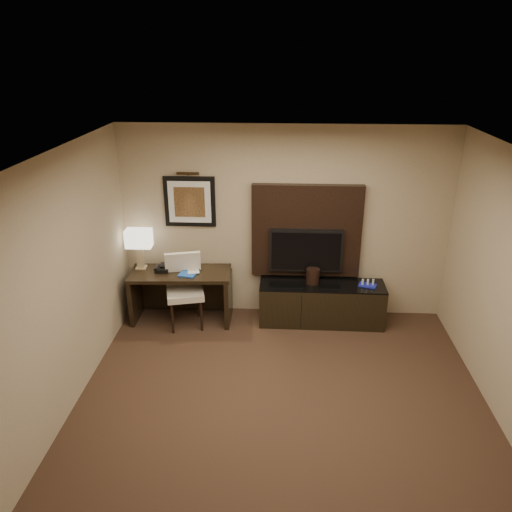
# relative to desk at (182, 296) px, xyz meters

# --- Properties ---
(floor) EXTENTS (4.50, 5.00, 0.01)m
(floor) POSITION_rel_desk_xyz_m (1.42, -2.15, -0.37)
(floor) COLOR #372318
(floor) RESTS_ON ground
(ceiling) EXTENTS (4.50, 5.00, 0.01)m
(ceiling) POSITION_rel_desk_xyz_m (1.42, -2.15, 2.33)
(ceiling) COLOR silver
(ceiling) RESTS_ON wall_back
(wall_back) EXTENTS (4.50, 0.01, 2.70)m
(wall_back) POSITION_rel_desk_xyz_m (1.42, 0.35, 0.98)
(wall_back) COLOR tan
(wall_back) RESTS_ON floor
(wall_left) EXTENTS (0.01, 5.00, 2.70)m
(wall_left) POSITION_rel_desk_xyz_m (-0.83, -2.15, 0.98)
(wall_left) COLOR tan
(wall_left) RESTS_ON floor
(desk) EXTENTS (1.41, 0.66, 0.74)m
(desk) POSITION_rel_desk_xyz_m (0.00, 0.00, 0.00)
(desk) COLOR black
(desk) RESTS_ON floor
(credenza) EXTENTS (1.72, 0.49, 0.59)m
(credenza) POSITION_rel_desk_xyz_m (1.96, 0.03, -0.07)
(credenza) COLOR black
(credenza) RESTS_ON floor
(tv_wall_panel) EXTENTS (1.50, 0.12, 1.30)m
(tv_wall_panel) POSITION_rel_desk_xyz_m (1.72, 0.29, 0.90)
(tv_wall_panel) COLOR black
(tv_wall_panel) RESTS_ON wall_back
(tv) EXTENTS (1.00, 0.08, 0.60)m
(tv) POSITION_rel_desk_xyz_m (1.72, 0.19, 0.65)
(tv) COLOR black
(tv) RESTS_ON tv_wall_panel
(artwork) EXTENTS (0.70, 0.04, 0.70)m
(artwork) POSITION_rel_desk_xyz_m (0.12, 0.33, 1.28)
(artwork) COLOR black
(artwork) RESTS_ON wall_back
(picture_light) EXTENTS (0.04, 0.04, 0.30)m
(picture_light) POSITION_rel_desk_xyz_m (0.12, 0.29, 1.68)
(picture_light) COLOR #3B2A13
(picture_light) RESTS_ON wall_back
(desk_chair) EXTENTS (0.61, 0.67, 1.02)m
(desk_chair) POSITION_rel_desk_xyz_m (0.08, -0.15, 0.14)
(desk_chair) COLOR beige
(desk_chair) RESTS_ON floor
(table_lamp) EXTENTS (0.38, 0.23, 0.59)m
(table_lamp) POSITION_rel_desk_xyz_m (-0.57, 0.11, 0.67)
(table_lamp) COLOR tan
(table_lamp) RESTS_ON desk
(desk_phone) EXTENTS (0.18, 0.17, 0.09)m
(desk_phone) POSITION_rel_desk_xyz_m (-0.25, 0.01, 0.42)
(desk_phone) COLOR black
(desk_phone) RESTS_ON desk
(blue_folder) EXTENTS (0.28, 0.33, 0.02)m
(blue_folder) POSITION_rel_desk_xyz_m (0.13, -0.03, 0.38)
(blue_folder) COLOR blue
(blue_folder) RESTS_ON desk
(book) EXTENTS (0.16, 0.06, 0.22)m
(book) POSITION_rel_desk_xyz_m (0.10, 0.01, 0.48)
(book) COLOR beige
(book) RESTS_ON desk
(ice_bucket) EXTENTS (0.20, 0.20, 0.21)m
(ice_bucket) POSITION_rel_desk_xyz_m (1.83, 0.06, 0.33)
(ice_bucket) COLOR black
(ice_bucket) RESTS_ON credenza
(minibar_tray) EXTENTS (0.26, 0.21, 0.08)m
(minibar_tray) POSITION_rel_desk_xyz_m (2.57, 0.01, 0.26)
(minibar_tray) COLOR #1B23B1
(minibar_tray) RESTS_ON credenza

